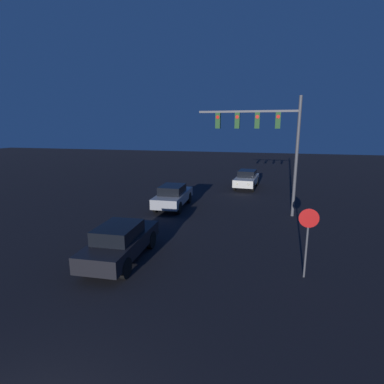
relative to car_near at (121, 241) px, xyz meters
The scene contains 5 objects.
car_near is the anchor object (origin of this frame).
car_mid 8.07m from the car_near, 93.42° to the left, with size 1.84×4.56×1.50m.
car_far 16.26m from the car_near, 76.99° to the left, with size 1.94×4.59×1.50m.
traffic_signal_mast 10.36m from the car_near, 57.21° to the left, with size 5.78×0.30×6.86m.
stop_sign 6.93m from the car_near, ahead, with size 0.66×0.07×2.50m.
Camera 1 is at (3.63, -2.43, 5.18)m, focal length 28.00 mm.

